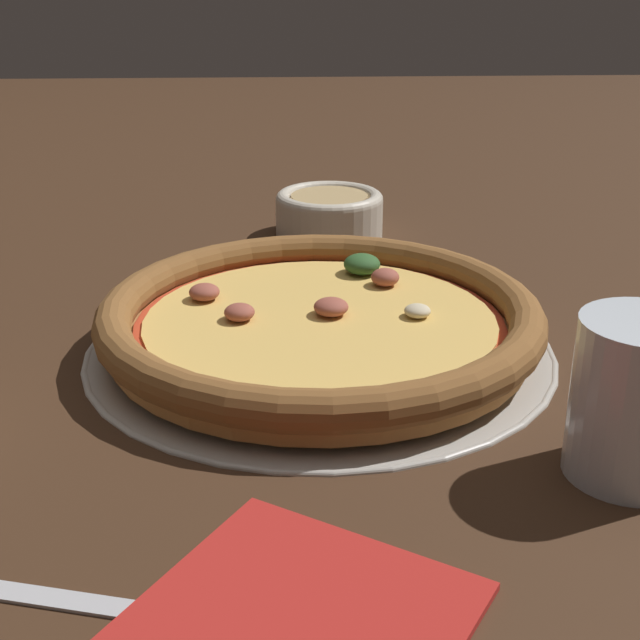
% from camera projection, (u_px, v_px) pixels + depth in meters
% --- Properties ---
extents(ground_plane, '(3.00, 3.00, 0.00)m').
position_uv_depth(ground_plane, '(320.00, 350.00, 0.65)').
color(ground_plane, '#3D2616').
extents(pizza_tray, '(0.34, 0.34, 0.01)m').
position_uv_depth(pizza_tray, '(320.00, 346.00, 0.65)').
color(pizza_tray, '#B7B2A8').
rests_on(pizza_tray, ground_plane).
extents(pizza, '(0.32, 0.32, 0.04)m').
position_uv_depth(pizza, '(320.00, 319.00, 0.64)').
color(pizza, '#BC7F42').
rests_on(pizza, pizza_tray).
extents(bowl_near, '(0.11, 0.11, 0.05)m').
position_uv_depth(bowl_near, '(329.00, 212.00, 0.90)').
color(bowl_near, beige).
rests_on(bowl_near, ground_plane).
extents(drinking_cup, '(0.07, 0.07, 0.09)m').
position_uv_depth(drinking_cup, '(637.00, 399.00, 0.48)').
color(drinking_cup, silver).
rests_on(drinking_cup, ground_plane).
extents(napkin, '(0.19, 0.18, 0.01)m').
position_uv_depth(napkin, '(299.00, 615.00, 0.39)').
color(napkin, '#B2231E').
rests_on(napkin, ground_plane).
extents(fork, '(0.19, 0.06, 0.00)m').
position_uv_depth(fork, '(203.00, 620.00, 0.39)').
color(fork, '#B7B7BC').
rests_on(fork, ground_plane).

